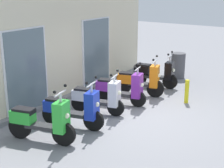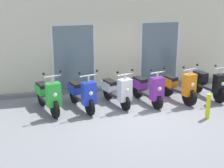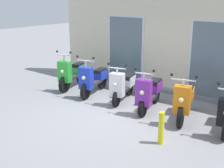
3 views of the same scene
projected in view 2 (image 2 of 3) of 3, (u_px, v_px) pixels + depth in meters
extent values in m
plane|color=gray|center=(143.00, 116.00, 9.32)|extent=(40.00, 40.00, 0.00)
cube|color=beige|center=(117.00, 35.00, 11.33)|extent=(8.51, 0.30, 3.71)
cube|color=slate|center=(118.00, 87.00, 11.64)|extent=(8.51, 0.20, 0.12)
cube|color=silver|center=(74.00, 59.00, 11.02)|extent=(1.44, 0.04, 2.30)
cube|color=slate|center=(74.00, 59.00, 11.00)|extent=(1.32, 0.02, 2.22)
cube|color=silver|center=(159.00, 54.00, 11.75)|extent=(1.44, 0.04, 2.30)
cube|color=slate|center=(159.00, 54.00, 11.73)|extent=(1.32, 0.02, 2.22)
cylinder|color=black|center=(55.00, 109.00, 9.16)|extent=(0.24, 0.55, 0.54)
cylinder|color=black|center=(42.00, 97.00, 10.07)|extent=(0.24, 0.55, 0.54)
cube|color=#2D2D30|center=(48.00, 99.00, 9.59)|extent=(0.43, 0.73, 0.09)
cube|color=green|center=(53.00, 95.00, 9.08)|extent=(0.43, 0.33, 0.67)
sphere|color=#F2EFCC|center=(55.00, 95.00, 8.96)|extent=(0.12, 0.12, 0.12)
cube|color=green|center=(42.00, 89.00, 9.91)|extent=(0.43, 0.58, 0.28)
cube|color=black|center=(42.00, 85.00, 9.83)|extent=(0.38, 0.53, 0.11)
cylinder|color=silver|center=(53.00, 80.00, 8.95)|extent=(0.06, 0.06, 0.23)
cylinder|color=silver|center=(52.00, 76.00, 8.92)|extent=(0.47, 0.16, 0.04)
sphere|color=black|center=(60.00, 72.00, 9.00)|extent=(0.07, 0.07, 0.07)
sphere|color=black|center=(44.00, 74.00, 8.78)|extent=(0.07, 0.07, 0.07)
cylinder|color=black|center=(90.00, 107.00, 9.34)|extent=(0.22, 0.52, 0.51)
cylinder|color=black|center=(74.00, 95.00, 10.28)|extent=(0.22, 0.52, 0.51)
cube|color=#2D2D30|center=(81.00, 97.00, 9.78)|extent=(0.43, 0.74, 0.09)
cube|color=#1E38C6|center=(89.00, 93.00, 9.26)|extent=(0.43, 0.33, 0.65)
sphere|color=#F2EFCC|center=(91.00, 93.00, 9.14)|extent=(0.12, 0.12, 0.12)
cube|color=#1E38C6|center=(75.00, 88.00, 10.12)|extent=(0.42, 0.58, 0.28)
cube|color=black|center=(75.00, 84.00, 10.05)|extent=(0.37, 0.53, 0.11)
cylinder|color=silver|center=(89.00, 79.00, 9.13)|extent=(0.06, 0.06, 0.23)
cylinder|color=silver|center=(88.00, 76.00, 9.10)|extent=(0.51, 0.17, 0.04)
sphere|color=black|center=(97.00, 71.00, 9.20)|extent=(0.07, 0.07, 0.07)
sphere|color=black|center=(80.00, 73.00, 8.95)|extent=(0.07, 0.07, 0.07)
cylinder|color=black|center=(125.00, 103.00, 9.70)|extent=(0.20, 0.46, 0.46)
cylinder|color=black|center=(108.00, 93.00, 10.57)|extent=(0.20, 0.46, 0.46)
cube|color=#2D2D30|center=(116.00, 95.00, 10.10)|extent=(0.42, 0.70, 0.09)
cube|color=white|center=(125.00, 90.00, 9.61)|extent=(0.43, 0.33, 0.65)
sphere|color=#F2EFCC|center=(127.00, 90.00, 9.49)|extent=(0.12, 0.12, 0.12)
cube|color=white|center=(109.00, 86.00, 10.41)|extent=(0.42, 0.58, 0.28)
cube|color=black|center=(110.00, 82.00, 10.34)|extent=(0.38, 0.53, 0.11)
cylinder|color=silver|center=(125.00, 77.00, 9.49)|extent=(0.06, 0.06, 0.18)
cylinder|color=silver|center=(125.00, 75.00, 9.47)|extent=(0.49, 0.16, 0.04)
sphere|color=black|center=(132.00, 70.00, 9.56)|extent=(0.07, 0.07, 0.07)
sphere|color=black|center=(117.00, 72.00, 9.33)|extent=(0.07, 0.07, 0.07)
cylinder|color=black|center=(157.00, 102.00, 9.80)|extent=(0.21, 0.46, 0.44)
cylinder|color=black|center=(137.00, 91.00, 10.73)|extent=(0.21, 0.46, 0.44)
cube|color=#2D2D30|center=(147.00, 93.00, 10.24)|extent=(0.41, 0.73, 0.09)
cube|color=purple|center=(157.00, 89.00, 9.71)|extent=(0.42, 0.32, 0.68)
sphere|color=#F2EFCC|center=(160.00, 89.00, 9.59)|extent=(0.12, 0.12, 0.12)
cube|color=purple|center=(139.00, 83.00, 10.56)|extent=(0.41, 0.57, 0.28)
cube|color=black|center=(140.00, 79.00, 10.48)|extent=(0.36, 0.53, 0.11)
cylinder|color=silver|center=(158.00, 75.00, 9.59)|extent=(0.06, 0.06, 0.19)
cylinder|color=silver|center=(158.00, 73.00, 9.57)|extent=(0.47, 0.14, 0.04)
sphere|color=black|center=(164.00, 68.00, 9.64)|extent=(0.07, 0.07, 0.07)
sphere|color=black|center=(151.00, 70.00, 9.43)|extent=(0.07, 0.07, 0.07)
cylinder|color=black|center=(189.00, 97.00, 10.04)|extent=(0.26, 0.55, 0.54)
cylinder|color=black|center=(167.00, 88.00, 10.89)|extent=(0.26, 0.55, 0.54)
cube|color=#2D2D30|center=(178.00, 90.00, 10.44)|extent=(0.43, 0.69, 0.09)
cube|color=orange|center=(189.00, 85.00, 9.96)|extent=(0.43, 0.34, 0.66)
sphere|color=#F2EFCC|center=(192.00, 84.00, 9.84)|extent=(0.12, 0.12, 0.12)
cube|color=orange|center=(169.00, 82.00, 10.73)|extent=(0.43, 0.58, 0.28)
cube|color=black|center=(170.00, 78.00, 10.66)|extent=(0.39, 0.53, 0.11)
cylinder|color=silver|center=(190.00, 72.00, 9.84)|extent=(0.06, 0.06, 0.18)
cylinder|color=silver|center=(190.00, 69.00, 9.82)|extent=(0.53, 0.19, 0.04)
sphere|color=black|center=(197.00, 65.00, 9.92)|extent=(0.07, 0.07, 0.07)
sphere|color=black|center=(184.00, 67.00, 9.65)|extent=(0.07, 0.07, 0.07)
cylinder|color=black|center=(219.00, 95.00, 10.29)|extent=(0.17, 0.51, 0.50)
cylinder|color=black|center=(197.00, 85.00, 11.22)|extent=(0.17, 0.51, 0.50)
cube|color=#2D2D30|center=(208.00, 87.00, 10.72)|extent=(0.38, 0.70, 0.09)
cube|color=black|center=(220.00, 84.00, 10.22)|extent=(0.42, 0.30, 0.59)
sphere|color=#F2EFCC|center=(223.00, 84.00, 10.09)|extent=(0.12, 0.12, 0.12)
cube|color=black|center=(200.00, 77.00, 11.04)|extent=(0.39, 0.57, 0.28)
cube|color=black|center=(201.00, 74.00, 10.96)|extent=(0.34, 0.52, 0.11)
cylinder|color=silver|center=(221.00, 71.00, 10.10)|extent=(0.06, 0.06, 0.24)
cylinder|color=silver|center=(221.00, 68.00, 10.07)|extent=(0.47, 0.12, 0.04)
sphere|color=black|center=(216.00, 66.00, 9.94)|extent=(0.07, 0.07, 0.07)
cylinder|color=yellow|center=(208.00, 106.00, 9.10)|extent=(0.12, 0.12, 0.70)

